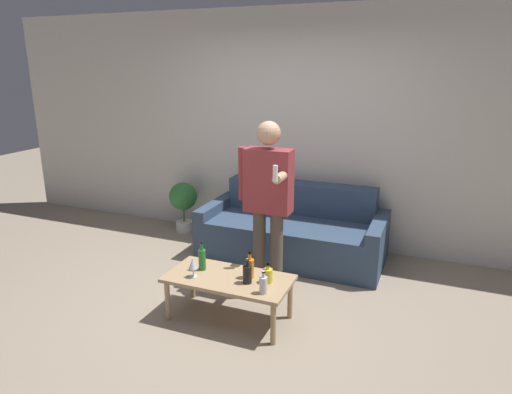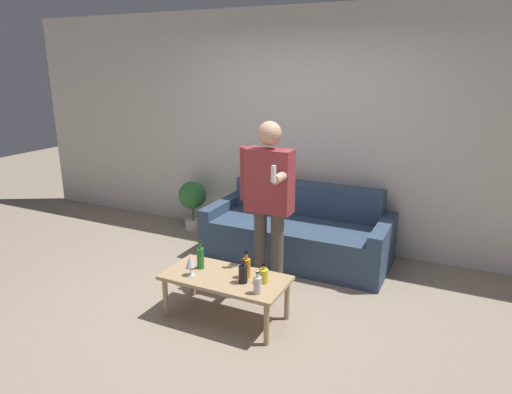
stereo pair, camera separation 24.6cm
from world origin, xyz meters
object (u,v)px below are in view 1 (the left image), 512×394
at_px(coffee_table, 229,282).
at_px(person_standing_front, 268,194).
at_px(bottle_orange, 250,268).
at_px(couch, 293,231).

relative_size(coffee_table, person_standing_front, 0.65).
bearing_deg(coffee_table, person_standing_front, 81.26).
height_order(coffee_table, bottle_orange, bottle_orange).
height_order(couch, coffee_table, couch).
relative_size(couch, person_standing_front, 1.24).
distance_m(bottle_orange, person_standing_front, 0.75).
distance_m(coffee_table, person_standing_front, 0.88).
bearing_deg(bottle_orange, couch, 93.04).
bearing_deg(person_standing_front, bottle_orange, -83.30).
distance_m(coffee_table, bottle_orange, 0.22).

